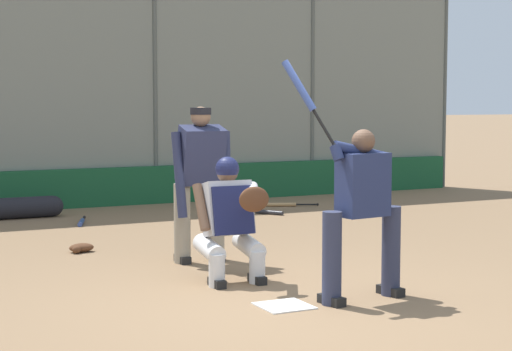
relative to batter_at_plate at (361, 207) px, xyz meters
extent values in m
plane|color=#846647|center=(0.73, -0.08, -0.83)|extent=(160.00, 160.00, 0.00)
cube|color=white|center=(0.73, -0.08, -0.83)|extent=(0.43, 0.43, 0.01)
cylinder|color=#515651|center=(-7.10, -7.75, 1.46)|extent=(0.08, 0.08, 4.57)
cylinder|color=#515651|center=(-3.97, -7.75, 1.46)|extent=(0.08, 0.08, 4.57)
cylinder|color=#515651|center=(-0.84, -7.75, 1.46)|extent=(0.08, 0.08, 4.57)
cube|color=gray|center=(0.73, -7.75, 1.46)|extent=(15.66, 0.01, 4.57)
cube|color=#19512D|center=(0.73, -7.65, -0.51)|extent=(15.35, 0.18, 0.65)
cube|color=slate|center=(-0.32, -10.33, -0.77)|extent=(10.96, 3.05, 0.12)
cube|color=slate|center=(-0.32, -9.23, -0.61)|extent=(10.96, 0.55, 0.44)
cube|color=#B7BABC|center=(-0.32, -9.23, -0.35)|extent=(10.96, 0.24, 0.08)
cube|color=slate|center=(-0.32, -9.78, -0.45)|extent=(10.96, 0.55, 0.76)
cube|color=#B7BABC|center=(-0.32, -9.78, -0.03)|extent=(10.96, 0.24, 0.08)
cube|color=slate|center=(-0.32, -10.33, -0.29)|extent=(10.96, 0.55, 1.08)
cube|color=#B7BABC|center=(-0.32, -10.33, 0.29)|extent=(10.96, 0.24, 0.08)
cube|color=slate|center=(-0.32, -10.88, -0.13)|extent=(10.96, 0.55, 1.40)
cube|color=#B7BABC|center=(-0.32, -10.88, 0.61)|extent=(10.96, 0.24, 0.08)
cube|color=slate|center=(-0.32, -11.43, 0.03)|extent=(10.96, 0.55, 1.72)
cube|color=#B7BABC|center=(-0.32, -11.43, 0.93)|extent=(10.96, 0.24, 0.08)
cylinder|color=#2D334C|center=(-0.35, -0.03, -0.42)|extent=(0.17, 0.17, 0.82)
cube|color=black|center=(-0.35, -0.03, -0.79)|extent=(0.14, 0.29, 0.08)
cylinder|color=#2D334C|center=(0.33, 0.05, -0.42)|extent=(0.17, 0.17, 0.82)
cube|color=black|center=(0.33, 0.05, -0.79)|extent=(0.14, 0.29, 0.08)
cube|color=navy|center=(-0.01, 0.01, 0.20)|extent=(0.47, 0.31, 0.56)
sphere|color=brown|center=(-0.01, 0.01, 0.59)|extent=(0.21, 0.21, 0.21)
cylinder|color=navy|center=(0.00, -0.02, 0.49)|extent=(0.58, 0.11, 0.21)
cylinder|color=navy|center=(0.26, 0.01, 0.49)|extent=(0.14, 0.16, 0.16)
sphere|color=black|center=(0.27, -0.01, 0.55)|extent=(0.04, 0.04, 0.04)
cylinder|color=black|center=(0.34, -0.09, 0.71)|extent=(0.16, 0.19, 0.32)
cylinder|color=#334789|center=(0.49, -0.26, 1.07)|extent=(0.26, 0.29, 0.46)
cylinder|color=silver|center=(0.52, -1.03, -0.67)|extent=(0.16, 0.16, 0.32)
cylinder|color=silver|center=(0.51, -1.24, -0.50)|extent=(0.20, 0.48, 0.24)
cube|color=black|center=(0.52, -1.03, -0.79)|extent=(0.11, 0.26, 0.08)
cylinder|color=silver|center=(0.94, -1.05, -0.67)|extent=(0.16, 0.16, 0.32)
cylinder|color=silver|center=(0.93, -1.26, -0.50)|extent=(0.20, 0.48, 0.24)
cube|color=black|center=(0.94, -1.05, -0.79)|extent=(0.11, 0.26, 0.08)
cube|color=#B7B7BC|center=(0.71, -1.29, -0.12)|extent=(0.47, 0.39, 0.57)
cube|color=#191E47|center=(0.72, -1.14, -0.12)|extent=(0.42, 0.16, 0.47)
sphere|color=brown|center=(0.71, -1.29, 0.24)|extent=(0.21, 0.21, 0.21)
sphere|color=#191E47|center=(0.71, -1.29, 0.28)|extent=(0.24, 0.24, 0.24)
cylinder|color=#B7B7BC|center=(0.55, -1.04, 0.06)|extent=(0.32, 0.54, 0.16)
ellipsoid|color=#56331E|center=(0.67, -0.79, 0.02)|extent=(0.30, 0.11, 0.24)
cylinder|color=brown|center=(0.99, -1.30, -0.09)|extent=(0.11, 0.32, 0.46)
cylinder|color=gray|center=(0.38, -2.33, -0.39)|extent=(0.18, 0.18, 0.87)
cube|color=black|center=(0.38, -2.33, -0.79)|extent=(0.12, 0.28, 0.08)
cylinder|color=gray|center=(0.78, -2.34, -0.39)|extent=(0.18, 0.18, 0.87)
cube|color=black|center=(0.78, -2.34, -0.79)|extent=(0.12, 0.28, 0.08)
cube|color=#282D4C|center=(0.59, -2.28, 0.35)|extent=(0.49, 0.43, 0.67)
sphere|color=#936B4C|center=(0.59, -2.28, 0.77)|extent=(0.22, 0.22, 0.22)
cylinder|color=black|center=(0.59, -2.28, 0.83)|extent=(0.23, 0.23, 0.08)
cylinder|color=#282D4C|center=(0.31, -2.21, 0.15)|extent=(0.16, 0.25, 0.93)
cylinder|color=#282D4C|center=(0.86, -2.22, 0.15)|extent=(0.14, 0.25, 0.93)
sphere|color=black|center=(-1.59, -5.97, -0.80)|extent=(0.04, 0.04, 0.04)
cylinder|color=black|center=(-1.68, -5.83, -0.80)|extent=(0.21, 0.31, 0.03)
cylinder|color=#28282D|center=(-1.90, -5.48, -0.80)|extent=(0.31, 0.44, 0.07)
sphere|color=black|center=(-3.30, -5.43, -0.80)|extent=(0.04, 0.04, 0.04)
cylinder|color=black|center=(-3.20, -5.29, -0.80)|extent=(0.23, 0.29, 0.03)
cylinder|color=#28282D|center=(-2.96, -4.96, -0.80)|extent=(0.33, 0.42, 0.07)
sphere|color=black|center=(0.85, -6.21, -0.80)|extent=(0.04, 0.04, 0.04)
cylinder|color=black|center=(0.90, -6.06, -0.80)|extent=(0.14, 0.32, 0.03)
cylinder|color=#334789|center=(1.03, -5.69, -0.80)|extent=(0.21, 0.45, 0.07)
sphere|color=black|center=(-3.09, -6.03, -0.80)|extent=(0.04, 0.04, 0.04)
cylinder|color=black|center=(-2.93, -6.11, -0.80)|extent=(0.34, 0.18, 0.03)
cylinder|color=tan|center=(-2.53, -6.29, -0.80)|extent=(0.49, 0.27, 0.07)
ellipsoid|color=#56331E|center=(1.61, -3.49, -0.78)|extent=(0.29, 0.19, 0.10)
ellipsoid|color=#56331E|center=(1.69, -3.40, -0.78)|extent=(0.10, 0.08, 0.08)
cylinder|color=black|center=(1.67, -6.75, -0.67)|extent=(0.95, 0.32, 0.32)
sphere|color=black|center=(1.19, -6.75, -0.67)|extent=(0.32, 0.32, 0.32)
camera|label=1|loc=(4.15, 6.32, 0.94)|focal=60.00mm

